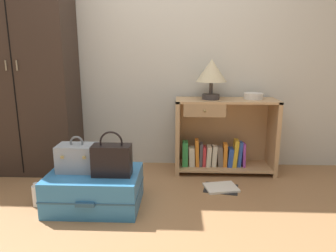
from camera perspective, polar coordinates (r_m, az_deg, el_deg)
The scene contains 11 objects.
ground_plane at distance 2.21m, azimuth -5.95°, elevation -19.55°, with size 9.00×9.00×0.00m, color #9E7047.
back_wall at distance 3.35m, azimuth -2.69°, elevation 15.09°, with size 6.40×0.10×2.60m, color beige.
wardrobe at distance 3.40m, azimuth -24.55°, elevation 10.08°, with size 0.93×0.47×2.15m.
bookshelf at distance 3.23m, azimuth 9.67°, elevation -2.12°, with size 0.99×0.38×0.74m.
table_lamp at distance 3.09m, azimuth 7.86°, elevation 9.56°, with size 0.30×0.30×0.38m.
bowl at distance 3.21m, azimuth 15.16°, elevation 5.25°, with size 0.19×0.19×0.06m, color silver.
suitcase_large at distance 2.60m, azimuth -13.05°, elevation -11.04°, with size 0.71×0.53×0.28m.
train_case at distance 2.58m, azimuth -16.00°, elevation -5.50°, with size 0.30×0.20×0.28m.
handbag at distance 2.42m, azimuth -10.11°, elevation -5.97°, with size 0.29×0.14×0.34m.
bottle at distance 2.75m, azimuth -22.60°, elevation -11.45°, with size 0.07×0.07×0.19m.
open_book_on_floor at distance 2.91m, azimuth 9.54°, elevation -10.92°, with size 0.34×0.29×0.02m.
Camera 1 is at (0.29, -1.83, 1.19)m, focal length 33.74 mm.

